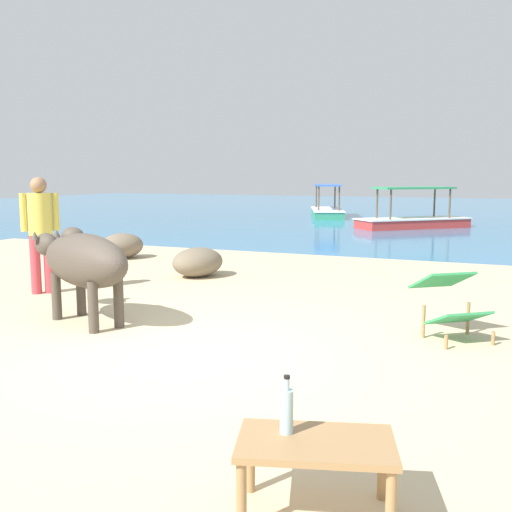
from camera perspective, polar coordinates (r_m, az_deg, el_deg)
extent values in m
cube|color=#CCB78E|center=(5.59, -7.86, -9.57)|extent=(18.00, 14.00, 0.04)
cube|color=teal|center=(26.77, 16.95, 3.95)|extent=(60.00, 36.00, 0.03)
cylinder|color=#4C4238|center=(7.12, -18.80, -3.69)|extent=(0.11, 0.11, 0.55)
cylinder|color=#4C4238|center=(7.25, -16.63, -3.38)|extent=(0.11, 0.11, 0.55)
cylinder|color=#4C4238|center=(6.40, -15.53, -4.82)|extent=(0.11, 0.11, 0.55)
cylinder|color=#4C4238|center=(6.55, -13.19, -4.45)|extent=(0.11, 0.11, 0.55)
ellipsoid|color=#4C4238|center=(6.75, -16.26, -0.41)|extent=(1.59, 1.08, 0.60)
ellipsoid|color=#4C4238|center=(7.56, -19.68, 1.06)|extent=(0.46, 0.37, 0.28)
cone|color=#4C4238|center=(7.49, -20.69, 1.88)|extent=(0.13, 0.13, 0.10)
cone|color=#4C4238|center=(7.61, -18.77, 2.05)|extent=(0.13, 0.13, 0.10)
ellipsoid|color=#4C4238|center=(6.95, -17.38, 1.88)|extent=(0.35, 0.33, 0.20)
cube|color=#A37A4C|center=(2.98, 5.84, -17.66)|extent=(0.85, 0.64, 0.04)
cylinder|color=#A37A4C|center=(3.25, 12.17, -19.34)|extent=(0.05, 0.05, 0.35)
cylinder|color=#A37A4C|center=(2.94, 12.96, -22.54)|extent=(0.05, 0.05, 0.35)
cylinder|color=#A37A4C|center=(3.25, -0.56, -19.16)|extent=(0.05, 0.05, 0.35)
cylinder|color=#A37A4C|center=(2.94, -1.44, -22.34)|extent=(0.05, 0.05, 0.35)
cylinder|color=#A3C6D1|center=(2.99, 2.99, -14.85)|extent=(0.07, 0.07, 0.22)
cylinder|color=#A3C6D1|center=(2.94, 3.01, -12.34)|extent=(0.03, 0.03, 0.06)
cylinder|color=black|center=(2.93, 3.01, -11.64)|extent=(0.03, 0.03, 0.02)
cylinder|color=#A37A4C|center=(6.22, 22.02, -7.41)|extent=(0.04, 0.04, 0.14)
cylinder|color=#A37A4C|center=(5.93, 17.96, -7.96)|extent=(0.04, 0.04, 0.14)
cylinder|color=#A37A4C|center=(6.52, 19.88, -5.71)|extent=(0.04, 0.04, 0.34)
cylinder|color=#A37A4C|center=(6.25, 15.94, -6.13)|extent=(0.04, 0.04, 0.34)
cube|color=#339356|center=(6.20, 19.02, -5.71)|extent=(0.68, 0.66, 0.21)
cube|color=#339356|center=(6.39, 17.59, -2.25)|extent=(0.69, 0.68, 0.23)
cylinder|color=#CC3D47|center=(8.72, -20.62, -0.79)|extent=(0.14, 0.14, 0.82)
cylinder|color=#CC3D47|center=(8.72, -19.44, -0.73)|extent=(0.14, 0.14, 0.82)
cylinder|color=#DBC64C|center=(8.65, -20.25, 3.83)|extent=(0.32, 0.32, 0.58)
cylinder|color=#DBC64C|center=(8.65, -21.65, 3.95)|extent=(0.09, 0.09, 0.52)
cylinder|color=#DBC64C|center=(8.65, -18.86, 4.09)|extent=(0.09, 0.09, 0.52)
sphere|color=#997051|center=(8.63, -20.37, 6.48)|extent=(0.22, 0.22, 0.22)
ellipsoid|color=#756651|center=(11.95, -12.88, 0.98)|extent=(1.00, 1.09, 0.50)
ellipsoid|color=#756651|center=(9.61, -5.67, -0.59)|extent=(0.94, 1.08, 0.48)
ellipsoid|color=brown|center=(11.15, -14.55, -0.12)|extent=(0.73, 0.73, 0.29)
cube|color=#C63833|center=(19.23, 14.97, 3.06)|extent=(3.39, 3.25, 0.28)
cube|color=white|center=(19.22, 14.98, 3.54)|extent=(3.48, 3.34, 0.04)
cylinder|color=brown|center=(18.27, 12.94, 4.82)|extent=(0.06, 0.06, 0.95)
cylinder|color=brown|center=(18.92, 11.67, 4.96)|extent=(0.06, 0.06, 0.95)
cylinder|color=brown|center=(19.52, 18.29, 4.81)|extent=(0.06, 0.06, 0.95)
cylinder|color=brown|center=(20.13, 16.93, 4.95)|extent=(0.06, 0.06, 0.95)
cube|color=#339356|center=(19.17, 15.09, 6.40)|extent=(2.48, 2.40, 0.06)
cube|color=#338E66|center=(23.58, 6.90, 4.12)|extent=(2.24, 3.76, 0.28)
cube|color=white|center=(23.57, 6.90, 4.51)|extent=(2.31, 3.85, 0.04)
cylinder|color=brown|center=(22.50, 8.07, 5.49)|extent=(0.06, 0.06, 0.95)
cylinder|color=brown|center=(22.45, 6.11, 5.52)|extent=(0.06, 0.06, 0.95)
cylinder|color=brown|center=(24.65, 7.67, 5.70)|extent=(0.06, 0.06, 0.95)
cylinder|color=brown|center=(24.60, 5.87, 5.73)|extent=(0.06, 0.06, 0.95)
cube|color=#3D66C6|center=(23.53, 6.94, 6.84)|extent=(1.72, 2.69, 0.06)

